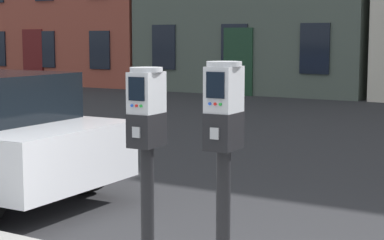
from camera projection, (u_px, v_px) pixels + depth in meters
parking_meter_near_kerb at (147, 137)px, 4.32m from camera, size 0.22×0.26×1.48m
parking_meter_twin_adjacent at (224, 139)px, 4.02m from camera, size 0.22×0.26×1.53m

